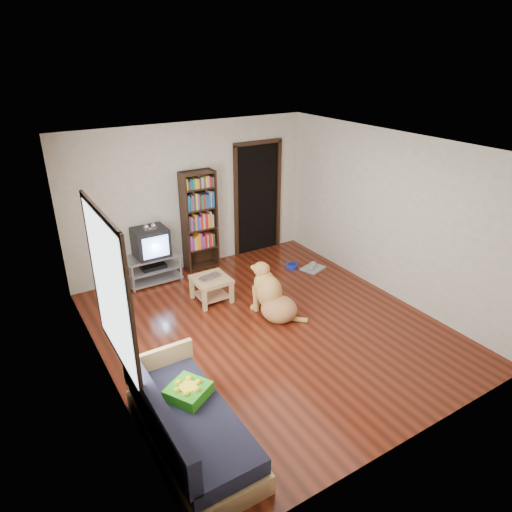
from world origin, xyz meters
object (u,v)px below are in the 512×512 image
green_cushion (188,391)px  dog (272,297)px  bookshelf (199,216)px  tv_stand (153,267)px  coffee_table (211,285)px  dog_bowl (292,266)px  crt_tv (150,241)px  grey_rag (313,268)px  laptop (212,278)px  sofa (187,426)px

green_cushion → dog: (1.99, 1.43, -0.18)m
bookshelf → tv_stand: bearing=-174.4°
dog → coffee_table: bearing=123.6°
tv_stand → coffee_table: bearing=-63.3°
green_cushion → bookshelf: bearing=32.6°
dog_bowl → crt_tv: 2.59m
green_cushion → coffee_table: bearing=28.4°
bookshelf → green_cushion: bearing=-117.2°
grey_rag → crt_tv: bearing=157.6°
dog_bowl → tv_stand: 2.49m
dog_bowl → bookshelf: 1.92m
grey_rag → tv_stand: (-2.64, 1.07, 0.25)m
green_cushion → bookshelf: (1.80, 3.50, 0.52)m
coffee_table → bookshelf: bearing=71.8°
green_cushion → grey_rag: bearing=3.6°
laptop → bookshelf: (0.39, 1.23, 0.59)m
coffee_table → dog_bowl: bearing=9.1°
grey_rag → tv_stand: tv_stand is taller
laptop → dog: bearing=-66.4°
green_cushion → coffee_table: (1.41, 2.31, -0.20)m
dog_bowl → dog: dog is taller
crt_tv → sofa: (-0.97, -3.65, -0.48)m
green_cushion → tv_stand: 3.52m
laptop → tv_stand: tv_stand is taller
grey_rag → green_cushion: bearing=-146.2°
coffee_table → tv_stand: bearing=116.7°
laptop → crt_tv: bearing=104.8°
laptop → dog: 1.03m
tv_stand → crt_tv: size_ratio=1.55×
sofa → laptop: bearing=58.5°
crt_tv → dog: 2.34m
dog_bowl → tv_stand: (-2.34, 0.82, 0.23)m
grey_rag → crt_tv: crt_tv is taller
crt_tv → coffee_table: (0.56, -1.13, -0.46)m
tv_stand → coffee_table: 1.24m
crt_tv → laptop: bearing=-64.3°
laptop → bookshelf: 1.42m
sofa → dog: size_ratio=1.91×
laptop → sofa: sofa is taller
tv_stand → dog: 2.28m
green_cushion → dog: 2.46m
grey_rag → coffee_table: coffee_table is taller
laptop → crt_tv: crt_tv is taller
dog → green_cushion: bearing=-144.2°
green_cushion → tv_stand: size_ratio=0.42×
grey_rag → bookshelf: (-1.69, 1.16, 0.99)m
grey_rag → sofa: size_ratio=0.22×
coffee_table → crt_tv: bearing=116.3°
laptop → grey_rag: 2.13m
bookshelf → dog: (0.19, -2.07, -0.70)m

